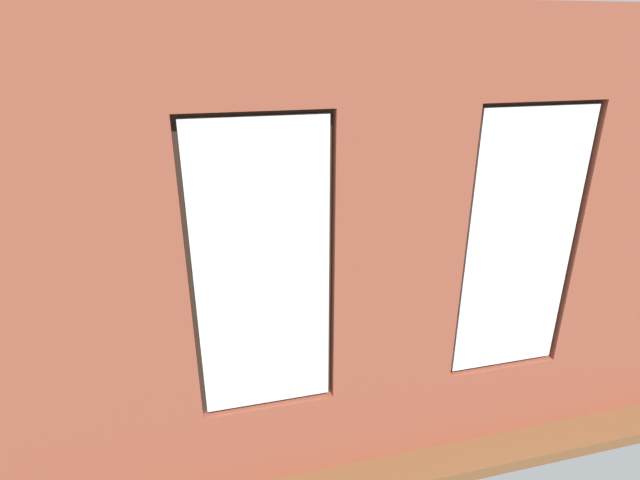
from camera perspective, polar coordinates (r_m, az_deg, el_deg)
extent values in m
cube|color=brown|center=(6.29, -1.00, -6.82)|extent=(6.63, 5.87, 0.10)
cube|color=brown|center=(3.38, 8.75, -2.71)|extent=(0.91, 0.16, 3.20)
cube|color=brown|center=(3.28, -29.43, -6.32)|extent=(1.66, 0.16, 3.20)
cube|color=brown|center=(4.43, 19.04, -16.47)|extent=(0.90, 0.16, 0.65)
cube|color=brown|center=(3.53, 24.56, 18.93)|extent=(0.90, 0.16, 0.56)
cube|color=white|center=(3.75, 21.85, -0.77)|extent=(0.84, 0.03, 1.93)
cube|color=#38281E|center=(3.80, 21.34, -0.43)|extent=(0.90, 0.04, 1.99)
cube|color=brown|center=(3.90, -5.71, -21.41)|extent=(0.90, 0.16, 0.65)
cube|color=brown|center=(2.83, -7.82, 20.23)|extent=(0.90, 0.16, 0.56)
cube|color=white|center=(3.10, -6.51, -4.01)|extent=(0.84, 0.03, 1.93)
cube|color=#38281E|center=(3.16, -6.67, -3.54)|extent=(0.90, 0.04, 1.99)
cube|color=#A87547|center=(3.96, 7.34, -15.08)|extent=(2.90, 0.24, 0.06)
cube|color=black|center=(3.34, 8.47, 2.71)|extent=(0.43, 0.03, 0.57)
cube|color=#389360|center=(3.35, 8.38, 2.79)|extent=(0.37, 0.01, 0.51)
cube|color=silver|center=(5.62, -31.57, 4.40)|extent=(0.10, 4.87, 3.20)
cube|color=black|center=(4.52, -4.19, -16.06)|extent=(2.00, 0.85, 0.42)
cube|color=black|center=(4.02, -3.50, -14.40)|extent=(2.00, 0.24, 0.38)
cube|color=black|center=(4.54, 7.06, -11.21)|extent=(0.22, 0.85, 0.24)
cube|color=black|center=(4.31, -16.39, -14.04)|extent=(0.22, 0.85, 0.24)
cube|color=#232326|center=(4.46, 0.68, -12.31)|extent=(0.72, 0.65, 0.12)
cube|color=#232326|center=(4.36, -9.58, -13.57)|extent=(0.72, 0.65, 0.12)
cube|color=black|center=(6.75, 18.68, -3.48)|extent=(0.99, 1.87, 0.42)
cube|color=black|center=(6.76, 21.53, -0.17)|extent=(0.38, 1.82, 0.38)
cube|color=black|center=(7.28, 16.16, 1.36)|extent=(0.86, 0.29, 0.24)
cube|color=black|center=(6.01, 22.47, -4.01)|extent=(0.86, 0.29, 0.24)
cube|color=#232326|center=(6.90, 17.38, -0.29)|extent=(0.69, 0.68, 0.12)
cube|color=#232326|center=(6.36, 20.05, -2.62)|extent=(0.69, 0.68, 0.12)
cube|color=olive|center=(6.07, -0.57, -3.39)|extent=(1.44, 0.77, 0.04)
cube|color=olive|center=(6.61, 4.33, -3.16)|extent=(0.07, 0.07, 0.36)
cube|color=olive|center=(6.35, -7.06, -4.39)|extent=(0.07, 0.07, 0.36)
cube|color=olive|center=(6.06, 6.25, -5.71)|extent=(0.07, 0.07, 0.36)
cube|color=olive|center=(5.78, -6.21, -7.20)|extent=(0.07, 0.07, 0.36)
cylinder|color=#33567F|center=(6.05, -0.58, -2.87)|extent=(0.07, 0.07, 0.08)
cylinder|color=#B7333D|center=(6.09, -2.43, -2.54)|extent=(0.08, 0.08, 0.11)
cylinder|color=#9E5638|center=(5.96, 0.69, -3.10)|extent=(0.14, 0.14, 0.11)
sphere|color=#286B2D|center=(5.91, 0.70, -1.95)|extent=(0.17, 0.17, 0.17)
cube|color=#B2B2B7|center=(6.27, 2.65, -2.23)|extent=(0.15, 0.16, 0.02)
cube|color=black|center=(5.88, -4.40, -4.02)|extent=(0.06, 0.17, 0.02)
cube|color=black|center=(6.60, -25.24, -4.70)|extent=(1.29, 0.42, 0.51)
cube|color=black|center=(6.49, -25.64, -2.49)|extent=(0.48, 0.20, 0.05)
cube|color=black|center=(6.47, -25.72, -2.05)|extent=(0.06, 0.04, 0.06)
cube|color=black|center=(6.34, -26.26, 0.93)|extent=(1.09, 0.04, 0.66)
cube|color=black|center=(6.36, -26.22, 1.00)|extent=(1.04, 0.01, 0.61)
cylinder|color=olive|center=(7.61, -9.53, -0.21)|extent=(0.52, 0.52, 0.28)
ellipsoid|color=white|center=(7.49, -9.69, 2.20)|extent=(1.15, 1.15, 0.46)
ellipsoid|color=navy|center=(7.45, -10.41, 2.97)|extent=(0.44, 0.44, 0.18)
cylinder|color=brown|center=(8.65, 12.07, 2.68)|extent=(0.37, 0.37, 0.36)
cylinder|color=brown|center=(8.55, 12.25, 4.74)|extent=(0.07, 0.07, 0.29)
cone|color=#286B2D|center=(8.35, 11.10, 7.50)|extent=(0.57, 0.18, 0.67)
cone|color=#286B2D|center=(8.23, 13.25, 6.91)|extent=(0.17, 0.62, 0.63)
cone|color=#286B2D|center=(8.54, 14.26, 7.12)|extent=(0.68, 0.25, 0.57)
cone|color=#286B2D|center=(8.63, 12.10, 7.92)|extent=(0.26, 0.58, 0.67)
cylinder|color=brown|center=(5.59, -21.35, -10.11)|extent=(0.26, 0.26, 0.32)
cylinder|color=brown|center=(5.44, -21.80, -7.37)|extent=(0.05, 0.05, 0.30)
cone|color=#1E5B28|center=(5.33, -23.71, -4.01)|extent=(0.39, 0.19, 0.47)
cone|color=#1E5B28|center=(5.21, -23.53, -4.78)|extent=(0.35, 0.38, 0.46)
cone|color=#1E5B28|center=(5.16, -21.92, -4.74)|extent=(0.25, 0.41, 0.46)
cone|color=#1E5B28|center=(5.27, -20.69, -4.01)|extent=(0.40, 0.12, 0.46)
cone|color=#1E5B28|center=(5.38, -21.29, -3.48)|extent=(0.33, 0.38, 0.47)
cone|color=#1E5B28|center=(5.44, -23.04, -3.70)|extent=(0.33, 0.42, 0.44)
cylinder|color=#47423D|center=(7.44, 2.27, -0.99)|extent=(0.12, 0.12, 0.14)
cylinder|color=brown|center=(7.39, 2.29, -0.10)|extent=(0.02, 0.02, 0.11)
ellipsoid|color=#337F38|center=(7.33, 2.31, 1.16)|extent=(0.27, 0.27, 0.24)
cylinder|color=#47423D|center=(7.71, 11.14, -0.42)|extent=(0.16, 0.16, 0.18)
cylinder|color=brown|center=(7.66, 11.21, 0.54)|extent=(0.02, 0.02, 0.10)
ellipsoid|color=#286B2D|center=(7.60, 11.31, 1.71)|extent=(0.33, 0.33, 0.23)
cylinder|color=beige|center=(4.92, 13.15, -13.27)|extent=(0.43, 0.43, 0.39)
cylinder|color=brown|center=(4.78, 13.42, -10.76)|extent=(0.06, 0.06, 0.12)
ellipsoid|color=#3D8E42|center=(4.61, 13.79, -7.21)|extent=(0.90, 0.90, 0.56)
cylinder|color=beige|center=(7.87, -21.31, -0.66)|extent=(0.24, 0.24, 0.30)
cylinder|color=brown|center=(7.72, -21.76, 2.32)|extent=(0.04, 0.04, 0.58)
cone|color=#337F38|center=(7.63, -23.82, 5.88)|extent=(0.56, 0.23, 0.57)
cone|color=#337F38|center=(7.37, -23.05, 5.16)|extent=(0.34, 0.62, 0.52)
cone|color=#337F38|center=(7.39, -21.10, 5.39)|extent=(0.54, 0.56, 0.50)
cone|color=#337F38|center=(7.66, -21.27, 6.53)|extent=(0.48, 0.45, 0.61)
cone|color=#337F38|center=(7.81, -22.35, 6.21)|extent=(0.26, 0.61, 0.53)
cylinder|color=gray|center=(5.75, 29.32, -10.64)|extent=(0.26, 0.26, 0.32)
cylinder|color=brown|center=(5.54, 30.18, -6.75)|extent=(0.05, 0.05, 0.56)
cone|color=#286B2D|center=(5.24, 29.85, -2.91)|extent=(0.43, 0.15, 0.40)
cone|color=#286B2D|center=(5.22, 31.34, -3.06)|extent=(0.31, 0.38, 0.43)
cone|color=#286B2D|center=(5.44, 32.43, -2.29)|extent=(0.40, 0.18, 0.44)
cone|color=#286B2D|center=(5.47, 30.77, -1.69)|extent=(0.26, 0.37, 0.45)
cone|color=#286B2D|center=(5.36, 29.52, -2.04)|extent=(0.34, 0.36, 0.43)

